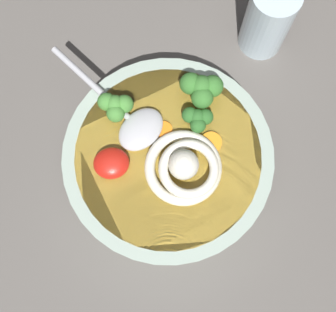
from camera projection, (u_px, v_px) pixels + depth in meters
The scene contains 11 objects.
table_slab at pixel (140, 192), 60.79cm from camera, with size 132.69×132.69×3.75cm, color #5B5651.
soup_bowl at pixel (168, 162), 56.53cm from camera, with size 25.18×25.18×6.24cm.
noodle_pile at pixel (185, 167), 52.01cm from camera, with size 9.93×9.73×3.99cm.
soup_spoon at pixel (133, 122), 53.75cm from camera, with size 14.04×15.05×1.60cm.
chili_sauce_dollop at pixel (111, 163), 52.42cm from camera, with size 4.18×3.77×1.88cm, color red.
broccoli_floret_right at pixel (115, 106), 52.86cm from camera, with size 4.21×3.62×3.33cm.
broccoli_floret_center at pixel (198, 119), 52.76cm from camera, with size 3.69×3.17×2.92cm.
broccoli_floret_rear at pixel (202, 88), 52.87cm from camera, with size 5.14×4.42×4.06cm.
carrot_slice_far at pixel (211, 142), 53.73cm from camera, with size 2.55×2.55×0.49cm, color orange.
carrot_slice_extra_b at pixel (164, 130), 54.14cm from camera, with size 2.04×2.04×0.42cm, color orange.
drinking_glass at pixel (268, 19), 58.54cm from camera, with size 6.14×6.14×11.13cm, color silver.
Camera 1 is at (3.02, -9.86, 62.09)cm, focal length 48.65 mm.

